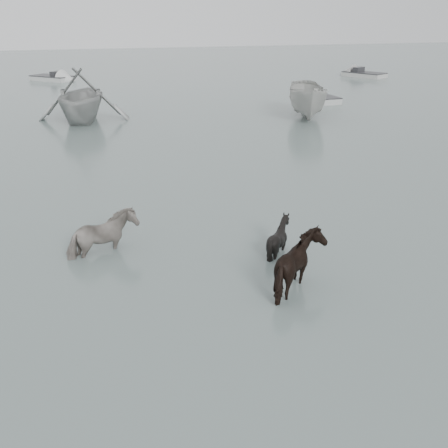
{
  "coord_description": "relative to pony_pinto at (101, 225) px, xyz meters",
  "views": [
    {
      "loc": [
        -2.82,
        -10.39,
        5.71
      ],
      "look_at": [
        0.2,
        1.15,
        1.0
      ],
      "focal_mm": 45.0,
      "sensor_mm": 36.0,
      "label": 1
    }
  ],
  "objects": [
    {
      "name": "boat_small",
      "position": [
        11.62,
        15.02,
        0.26
      ],
      "size": [
        3.41,
        5.48,
        1.98
      ],
      "primitive_type": "imported",
      "rotation": [
        0.0,
        0.0,
        -0.31
      ],
      "color": "#A7A7A2",
      "rests_on": "ground"
    },
    {
      "name": "skiff_star",
      "position": [
        23.09,
        30.41,
        -0.36
      ],
      "size": [
        3.8,
        4.91,
        0.75
      ],
      "primitive_type": null,
      "rotation": [
        0.0,
        0.0,
        2.11
      ],
      "color": "#A8A8A3",
      "rests_on": "ground"
    },
    {
      "name": "rowboat_trail",
      "position": [
        -0.0,
        17.02,
        0.71
      ],
      "size": [
        5.57,
        6.18,
        2.88
      ],
      "primitive_type": "imported",
      "rotation": [
        0.0,
        0.0,
        2.97
      ],
      "color": "#959795",
      "rests_on": "ground"
    },
    {
      "name": "skiff_mid",
      "position": [
        -1.92,
        34.52,
        -0.36
      ],
      "size": [
        4.52,
        4.39,
        0.75
      ],
      "primitive_type": null,
      "rotation": [
        0.0,
        0.0,
        -0.75
      ],
      "color": "#ADAFAC",
      "rests_on": "ground"
    },
    {
      "name": "ground",
      "position": [
        2.51,
        -2.49,
        -0.73
      ],
      "size": [
        140.0,
        140.0,
        0.0
      ],
      "primitive_type": "plane",
      "color": "#51615C",
      "rests_on": "ground"
    },
    {
      "name": "pony_black",
      "position": [
        4.19,
        -1.0,
        -0.14
      ],
      "size": [
        1.23,
        1.13,
        1.19
      ],
      "primitive_type": "imported",
      "rotation": [
        0.0,
        0.0,
        1.74
      ],
      "color": "black",
      "rests_on": "ground"
    },
    {
      "name": "skiff_port",
      "position": [
        14.29,
        19.97,
        -0.36
      ],
      "size": [
        2.04,
        4.96,
        0.75
      ],
      "primitive_type": null,
      "rotation": [
        0.0,
        0.0,
        1.66
      ],
      "color": "#A0A3A0",
      "rests_on": "ground"
    },
    {
      "name": "pony_pinto",
      "position": [
        0.0,
        0.0,
        0.0
      ],
      "size": [
        1.91,
        1.47,
        1.47
      ],
      "primitive_type": "imported",
      "rotation": [
        0.0,
        0.0,
        2.03
      ],
      "color": "black",
      "rests_on": "ground"
    },
    {
      "name": "pony_dark",
      "position": [
        3.95,
        -3.03,
        -0.01
      ],
      "size": [
        1.59,
        1.73,
        1.46
      ],
      "primitive_type": "imported",
      "rotation": [
        0.0,
        0.0,
        1.29
      ],
      "color": "black",
      "rests_on": "ground"
    }
  ]
}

